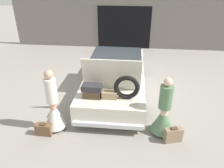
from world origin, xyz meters
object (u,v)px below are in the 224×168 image
Objects in this scene: suitcase_beside_left_person at (44,129)px; suitcase_beside_right_person at (173,135)px; person_right at (164,114)px; car at (116,75)px; person_left at (54,109)px.

suitcase_beside_right_person reaches higher than suitcase_beside_left_person.
suitcase_beside_left_person is (-3.03, -0.41, -0.40)m from person_right.
suitcase_beside_left_person is at bearing -121.75° from car.
car is 10.46× the size of suitcase_beside_right_person.
person_left is 3.65× the size of suitcase_beside_right_person.
person_left reaches higher than suitcase_beside_left_person.
car is 11.58× the size of suitcase_beside_left_person.
person_left is (-1.41, -2.34, 0.05)m from car.
person_left reaches higher than suitcase_beside_right_person.
person_right is (1.41, -2.22, -0.01)m from car.
car is 3.11m from suitcase_beside_left_person.
car is at bearing 38.05° from person_right.
suitcase_beside_right_person is at bearing 98.48° from person_left.
person_right is at bearing 7.63° from suitcase_beside_left_person.
person_left is 3.09m from suitcase_beside_right_person.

